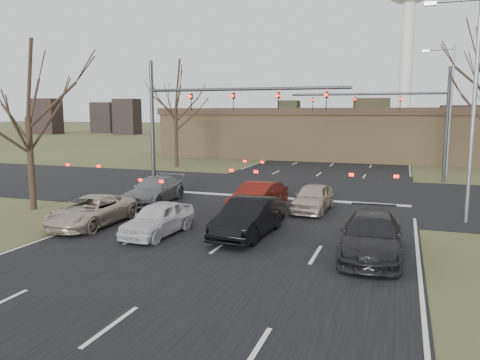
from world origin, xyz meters
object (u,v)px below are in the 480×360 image
at_px(streetlight_right_near, 470,96).
at_px(car_charcoal_sedan, 371,236).
at_px(building, 361,133).
at_px(mast_arm_far, 405,110).
at_px(car_white_sedan, 158,219).
at_px(car_grey_ahead, 155,190).
at_px(car_black_hatch, 249,217).
at_px(car_silver_suv, 91,211).
at_px(mast_arm_near, 201,109).
at_px(car_red_ahead, 258,197).
at_px(streetlight_right_far, 448,103).
at_px(car_silver_ahead, 313,198).

distance_m(streetlight_right_near, car_charcoal_sedan, 8.83).
distance_m(building, mast_arm_far, 15.75).
bearing_deg(car_white_sedan, streetlight_right_near, 31.94).
relative_size(building, car_grey_ahead, 8.79).
xyz_separation_m(streetlight_right_near, car_black_hatch, (-8.32, -5.32, -4.82)).
bearing_deg(car_black_hatch, car_silver_suv, -171.18).
height_order(building, car_silver_suv, building).
height_order(mast_arm_near, car_charcoal_sedan, mast_arm_near).
xyz_separation_m(car_silver_suv, car_red_ahead, (6.00, 5.10, 0.08)).
bearing_deg(streetlight_right_far, car_black_hatch, -111.56).
bearing_deg(car_charcoal_sedan, building, 93.46).
height_order(streetlight_right_near, car_grey_ahead, streetlight_right_near).
distance_m(car_white_sedan, car_grey_ahead, 6.86).
relative_size(building, car_silver_ahead, 10.51).
distance_m(streetlight_right_near, car_white_sedan, 14.29).
bearing_deg(building, car_charcoal_sedan, -84.53).
bearing_deg(car_white_sedan, car_grey_ahead, 124.36).
xyz_separation_m(car_black_hatch, car_silver_ahead, (1.56, 5.50, -0.07)).
bearing_deg(car_grey_ahead, streetlight_right_far, 44.29).
xyz_separation_m(mast_arm_far, car_black_hatch, (-5.68, -18.32, -4.26)).
bearing_deg(building, mast_arm_far, -74.42).
bearing_deg(car_black_hatch, mast_arm_near, 128.19).
xyz_separation_m(mast_arm_near, car_charcoal_sedan, (10.53, -9.47, -4.35)).
bearing_deg(car_grey_ahead, car_charcoal_sedan, -30.53).
bearing_deg(mast_arm_far, car_silver_suv, -123.79).
height_order(mast_arm_near, car_red_ahead, mast_arm_near).
distance_m(car_charcoal_sedan, car_red_ahead, 8.07).
distance_m(car_white_sedan, car_red_ahead, 6.04).
height_order(streetlight_right_far, car_white_sedan, streetlight_right_far).
xyz_separation_m(building, car_charcoal_sedan, (3.30, -34.47, -1.95)).
bearing_deg(mast_arm_far, car_grey_ahead, -133.31).
bearing_deg(mast_arm_far, car_charcoal_sedan, -92.60).
bearing_deg(streetlight_right_far, car_silver_suv, -124.58).
height_order(mast_arm_near, car_black_hatch, mast_arm_near).
distance_m(car_silver_suv, car_white_sedan, 3.52).
distance_m(car_white_sedan, car_charcoal_sedan, 8.30).
bearing_deg(car_white_sedan, streetlight_right_far, 65.86).
height_order(mast_arm_near, car_grey_ahead, mast_arm_near).
bearing_deg(streetlight_right_near, mast_arm_far, 101.47).
xyz_separation_m(mast_arm_far, car_silver_ahead, (-4.12, -12.82, -4.33)).
xyz_separation_m(building, streetlight_right_far, (7.32, -11.00, 2.92)).
bearing_deg(streetlight_right_near, streetlight_right_far, 88.32).
bearing_deg(car_white_sedan, car_red_ahead, 69.23).
bearing_deg(car_red_ahead, car_silver_suv, -131.95).
distance_m(car_white_sedan, car_silver_ahead, 8.27).
relative_size(car_silver_suv, car_silver_ahead, 1.15).
distance_m(building, car_silver_ahead, 27.89).
bearing_deg(streetlight_right_near, car_silver_ahead, 178.48).
height_order(mast_arm_far, car_silver_suv, mast_arm_far).
relative_size(car_charcoal_sedan, car_silver_ahead, 1.23).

